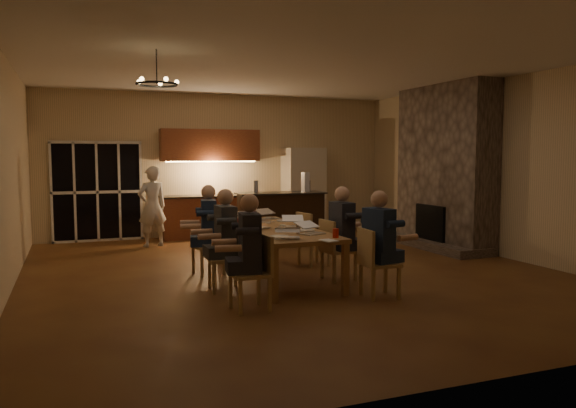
# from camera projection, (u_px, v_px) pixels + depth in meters

# --- Properties ---
(floor) EXTENTS (9.00, 9.00, 0.00)m
(floor) POSITION_uv_depth(u_px,v_px,m) (293.00, 272.00, 8.78)
(floor) COLOR brown
(floor) RESTS_ON ground
(back_wall) EXTENTS (8.00, 0.04, 3.20)m
(back_wall) POSITION_uv_depth(u_px,v_px,m) (221.00, 165.00, 12.84)
(back_wall) COLOR beige
(back_wall) RESTS_ON ground
(left_wall) EXTENTS (0.04, 9.00, 3.20)m
(left_wall) POSITION_uv_depth(u_px,v_px,m) (3.00, 173.00, 7.20)
(left_wall) COLOR beige
(left_wall) RESTS_ON ground
(right_wall) EXTENTS (0.04, 9.00, 3.20)m
(right_wall) POSITION_uv_depth(u_px,v_px,m) (501.00, 168.00, 10.08)
(right_wall) COLOR beige
(right_wall) RESTS_ON ground
(ceiling) EXTENTS (8.00, 9.00, 0.04)m
(ceiling) POSITION_uv_depth(u_px,v_px,m) (294.00, 63.00, 8.50)
(ceiling) COLOR white
(ceiling) RESTS_ON back_wall
(french_doors) EXTENTS (1.86, 0.08, 2.10)m
(french_doors) POSITION_uv_depth(u_px,v_px,m) (97.00, 192.00, 11.88)
(french_doors) COLOR black
(french_doors) RESTS_ON ground
(fireplace) EXTENTS (0.58, 2.50, 3.20)m
(fireplace) POSITION_uv_depth(u_px,v_px,m) (445.00, 167.00, 11.08)
(fireplace) COLOR #74665B
(fireplace) RESTS_ON ground
(kitchenette) EXTENTS (2.24, 0.68, 2.40)m
(kitchenette) POSITION_uv_depth(u_px,v_px,m) (211.00, 184.00, 12.47)
(kitchenette) COLOR brown
(kitchenette) RESTS_ON ground
(refrigerator) EXTENTS (0.90, 0.68, 2.00)m
(refrigerator) POSITION_uv_depth(u_px,v_px,m) (303.00, 190.00, 13.23)
(refrigerator) COLOR beige
(refrigerator) RESTS_ON ground
(dining_table) EXTENTS (1.10, 2.91, 0.75)m
(dining_table) POSITION_uv_depth(u_px,v_px,m) (274.00, 252.00, 8.42)
(dining_table) COLOR #A06B40
(dining_table) RESTS_ON ground
(bar_island) EXTENTS (1.80, 0.73, 1.08)m
(bar_island) POSITION_uv_depth(u_px,v_px,m) (281.00, 219.00, 11.40)
(bar_island) COLOR black
(bar_island) RESTS_ON ground
(chair_left_near) EXTENTS (0.46, 0.46, 0.89)m
(chair_left_near) POSITION_uv_depth(u_px,v_px,m) (250.00, 273.00, 6.61)
(chair_left_near) COLOR tan
(chair_left_near) RESTS_ON ground
(chair_left_mid) EXTENTS (0.48, 0.48, 0.89)m
(chair_left_mid) POSITION_uv_depth(u_px,v_px,m) (225.00, 258.00, 7.58)
(chair_left_mid) COLOR tan
(chair_left_mid) RESTS_ON ground
(chair_left_far) EXTENTS (0.51, 0.51, 0.89)m
(chair_left_far) POSITION_uv_depth(u_px,v_px,m) (208.00, 245.00, 8.64)
(chair_left_far) COLOR tan
(chair_left_far) RESTS_ON ground
(chair_right_near) EXTENTS (0.46, 0.46, 0.89)m
(chair_right_near) POSITION_uv_depth(u_px,v_px,m) (380.00, 263.00, 7.24)
(chair_right_near) COLOR tan
(chair_right_near) RESTS_ON ground
(chair_right_mid) EXTENTS (0.47, 0.47, 0.89)m
(chair_right_mid) POSITION_uv_depth(u_px,v_px,m) (339.00, 250.00, 8.26)
(chair_right_mid) COLOR tan
(chair_right_mid) RESTS_ON ground
(chair_right_far) EXTENTS (0.51, 0.51, 0.89)m
(chair_right_far) POSITION_uv_depth(u_px,v_px,m) (314.00, 239.00, 9.31)
(chair_right_far) COLOR tan
(chair_right_far) RESTS_ON ground
(person_left_near) EXTENTS (0.69, 0.69, 1.38)m
(person_left_near) POSITION_uv_depth(u_px,v_px,m) (250.00, 252.00, 6.64)
(person_left_near) COLOR #25262F
(person_left_near) RESTS_ON ground
(person_right_near) EXTENTS (0.70, 0.70, 1.38)m
(person_right_near) POSITION_uv_depth(u_px,v_px,m) (379.00, 244.00, 7.24)
(person_right_near) COLOR #1B2343
(person_right_near) RESTS_ON ground
(person_left_mid) EXTENTS (0.60, 0.60, 1.38)m
(person_left_mid) POSITION_uv_depth(u_px,v_px,m) (226.00, 239.00, 7.61)
(person_left_mid) COLOR #373C41
(person_left_mid) RESTS_ON ground
(person_right_mid) EXTENTS (0.62, 0.62, 1.38)m
(person_right_mid) POSITION_uv_depth(u_px,v_px,m) (342.00, 234.00, 8.19)
(person_right_mid) COLOR #25262F
(person_right_mid) RESTS_ON ground
(person_left_far) EXTENTS (0.70, 0.70, 1.38)m
(person_left_far) POSITION_uv_depth(u_px,v_px,m) (209.00, 230.00, 8.60)
(person_left_far) COLOR #1B2343
(person_left_far) RESTS_ON ground
(standing_person) EXTENTS (0.66, 0.51, 1.61)m
(standing_person) POSITION_uv_depth(u_px,v_px,m) (152.00, 206.00, 11.23)
(standing_person) COLOR silver
(standing_person) RESTS_ON ground
(chandelier) EXTENTS (0.54, 0.54, 0.03)m
(chandelier) POSITION_uv_depth(u_px,v_px,m) (157.00, 84.00, 7.28)
(chandelier) COLOR black
(chandelier) RESTS_ON ceiling
(laptop_a) EXTENTS (0.40, 0.38, 0.23)m
(laptop_a) POSITION_uv_depth(u_px,v_px,m) (287.00, 230.00, 7.32)
(laptop_a) COLOR silver
(laptop_a) RESTS_ON dining_table
(laptop_b) EXTENTS (0.40, 0.38, 0.23)m
(laptop_b) POSITION_uv_depth(u_px,v_px,m) (312.00, 226.00, 7.69)
(laptop_b) COLOR silver
(laptop_b) RESTS_ON dining_table
(laptop_c) EXTENTS (0.42, 0.40, 0.23)m
(laptop_c) POSITION_uv_depth(u_px,v_px,m) (258.00, 221.00, 8.29)
(laptop_c) COLOR silver
(laptop_c) RESTS_ON dining_table
(laptop_d) EXTENTS (0.39, 0.36, 0.23)m
(laptop_d) POSITION_uv_depth(u_px,v_px,m) (293.00, 220.00, 8.44)
(laptop_d) COLOR silver
(laptop_d) RESTS_ON dining_table
(laptop_e) EXTENTS (0.33, 0.29, 0.23)m
(laptop_e) POSITION_uv_depth(u_px,v_px,m) (238.00, 213.00, 9.37)
(laptop_e) COLOR silver
(laptop_e) RESTS_ON dining_table
(laptop_f) EXTENTS (0.40, 0.38, 0.23)m
(laptop_f) POSITION_uv_depth(u_px,v_px,m) (269.00, 212.00, 9.50)
(laptop_f) COLOR silver
(laptop_f) RESTS_ON dining_table
(mug_front) EXTENTS (0.09, 0.09, 0.10)m
(mug_front) POSITION_uv_depth(u_px,v_px,m) (283.00, 228.00, 7.93)
(mug_front) COLOR white
(mug_front) RESTS_ON dining_table
(mug_mid) EXTENTS (0.09, 0.09, 0.10)m
(mug_mid) POSITION_uv_depth(u_px,v_px,m) (268.00, 220.00, 8.92)
(mug_mid) COLOR white
(mug_mid) RESTS_ON dining_table
(mug_back) EXTENTS (0.08, 0.08, 0.10)m
(mug_back) POSITION_uv_depth(u_px,v_px,m) (239.00, 219.00, 9.06)
(mug_back) COLOR white
(mug_back) RESTS_ON dining_table
(redcup_near) EXTENTS (0.08, 0.08, 0.12)m
(redcup_near) POSITION_uv_depth(u_px,v_px,m) (336.00, 233.00, 7.37)
(redcup_near) COLOR #B71B0C
(redcup_near) RESTS_ON dining_table
(redcup_mid) EXTENTS (0.08, 0.08, 0.12)m
(redcup_mid) POSITION_uv_depth(u_px,v_px,m) (240.00, 222.00, 8.56)
(redcup_mid) COLOR #B71B0C
(redcup_mid) RESTS_ON dining_table
(redcup_far) EXTENTS (0.09, 0.09, 0.12)m
(redcup_far) POSITION_uv_depth(u_px,v_px,m) (254.00, 214.00, 9.70)
(redcup_far) COLOR #B71B0C
(redcup_far) RESTS_ON dining_table
(can_silver) EXTENTS (0.06, 0.06, 0.12)m
(can_silver) POSITION_uv_depth(u_px,v_px,m) (298.00, 229.00, 7.77)
(can_silver) COLOR #B2B2B7
(can_silver) RESTS_ON dining_table
(can_cola) EXTENTS (0.07, 0.07, 0.12)m
(can_cola) POSITION_uv_depth(u_px,v_px,m) (239.00, 215.00, 9.60)
(can_cola) COLOR #3F0F0C
(can_cola) RESTS_ON dining_table
(plate_near) EXTENTS (0.24, 0.24, 0.02)m
(plate_near) POSITION_uv_depth(u_px,v_px,m) (306.00, 230.00, 8.04)
(plate_near) COLOR white
(plate_near) RESTS_ON dining_table
(plate_left) EXTENTS (0.27, 0.27, 0.02)m
(plate_left) POSITION_uv_depth(u_px,v_px,m) (279.00, 237.00, 7.40)
(plate_left) COLOR white
(plate_left) RESTS_ON dining_table
(plate_far) EXTENTS (0.26, 0.26, 0.02)m
(plate_far) POSITION_uv_depth(u_px,v_px,m) (285.00, 221.00, 9.20)
(plate_far) COLOR white
(plate_far) RESTS_ON dining_table
(notepad) EXTENTS (0.20, 0.25, 0.01)m
(notepad) POSITION_uv_depth(u_px,v_px,m) (329.00, 241.00, 7.08)
(notepad) COLOR white
(notepad) RESTS_ON dining_table
(bar_bottle) EXTENTS (0.09, 0.09, 0.24)m
(bar_bottle) POSITION_uv_depth(u_px,v_px,m) (256.00, 187.00, 11.25)
(bar_bottle) COLOR #99999E
(bar_bottle) RESTS_ON bar_island
(bar_blender) EXTENTS (0.15, 0.15, 0.40)m
(bar_blender) POSITION_uv_depth(u_px,v_px,m) (305.00, 182.00, 11.54)
(bar_blender) COLOR silver
(bar_blender) RESTS_ON bar_island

